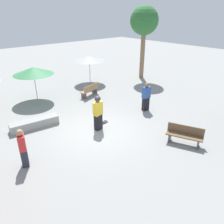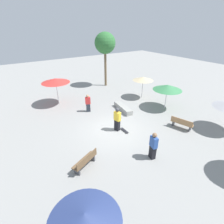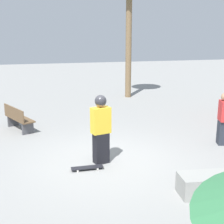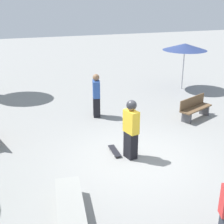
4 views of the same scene
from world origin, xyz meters
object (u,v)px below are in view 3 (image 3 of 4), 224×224
Objects in this scene: skateboard at (87,168)px; bystander_far at (223,119)px; bench_far at (18,118)px; skater_main at (101,127)px.

skateboard is 0.50× the size of bystander_far.
bench_far is (3.94, 1.68, 0.37)m from skateboard.
skater_main is at bearing -139.97° from skateboard.
skateboard is at bearing -60.88° from bystander_far.
skater_main is 2.24× the size of skateboard.
skater_main reaches higher than skateboard.
skater_main is 4.21m from bench_far.
bystander_far is at bearing 172.56° from skater_main.
skateboard is 4.30m from bench_far.
bystander_far is (0.74, -4.35, 0.74)m from skateboard.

